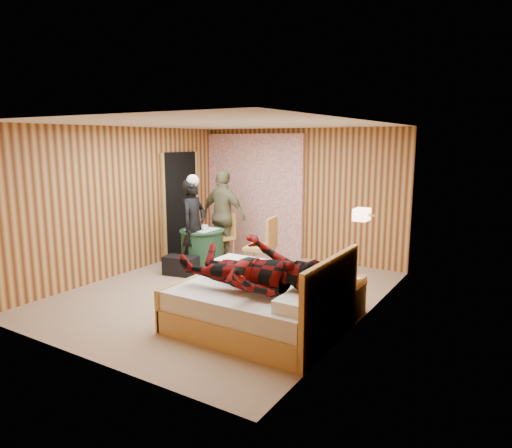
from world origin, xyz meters
The scene contains 23 objects.
floor centered at (0.00, 0.00, 0.00)m, with size 4.20×5.00×0.01m, color tan.
ceiling centered at (0.00, 0.00, 2.50)m, with size 4.20×5.00×0.01m, color white.
wall_back centered at (0.00, 2.50, 1.25)m, with size 4.20×0.02×2.50m, color tan.
wall_left centered at (-2.10, 0.00, 1.25)m, with size 0.02×5.00×2.50m, color tan.
wall_right centered at (2.10, 0.00, 1.25)m, with size 0.02×5.00×2.50m, color tan.
curtain centered at (-1.00, 2.43, 1.20)m, with size 2.20×0.08×2.40m, color white.
doorway centered at (-2.06, 1.40, 1.02)m, with size 0.06×0.90×2.05m, color black.
wall_lamp centered at (1.92, 0.45, 1.30)m, with size 0.26×0.24×0.16m.
bed centered at (1.13, -0.85, 0.30)m, with size 1.95×1.49×1.03m.
nightstand centered at (1.88, 0.10, 0.26)m, with size 0.39×0.53×0.51m.
round_table centered at (-1.15, 0.92, 0.36)m, with size 0.80×0.80×0.71m.
chair_far centered at (-1.13, 1.55, 0.54)m, with size 0.53×0.53×0.93m.
chair_near centered at (0.09, 1.04, 0.59)m, with size 0.53×0.53×1.02m.
duffel_bag centered at (-1.19, 0.37, 0.16)m, with size 0.57×0.30×0.32m, color black.
sneaker_left centered at (-0.28, 1.28, 0.05)m, with size 0.24×0.10×0.11m, color white.
sneaker_right centered at (-0.54, 0.82, 0.06)m, with size 0.25×0.10×0.11m, color white.
woman_standing centered at (-1.19, 0.74, 0.81)m, with size 0.59×0.39×1.61m, color black.
man_at_table centered at (-1.15, 1.59, 0.86)m, with size 1.01×0.42×1.72m, color #71704B.
man_on_bed centered at (1.15, -1.08, 0.94)m, with size 1.77×0.67×0.86m, color #6A0A0A.
book_lower centered at (1.88, 0.05, 0.52)m, with size 0.17×0.22×0.02m, color white.
book_upper centered at (1.88, 0.05, 0.54)m, with size 0.16×0.22×0.02m, color white.
cup_nightstand centered at (1.88, 0.23, 0.55)m, with size 0.10×0.10×0.09m, color white.
cup_table centered at (-1.05, 0.87, 0.76)m, with size 0.12×0.12×0.10m, color white.
Camera 1 is at (3.86, -5.36, 2.26)m, focal length 32.00 mm.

